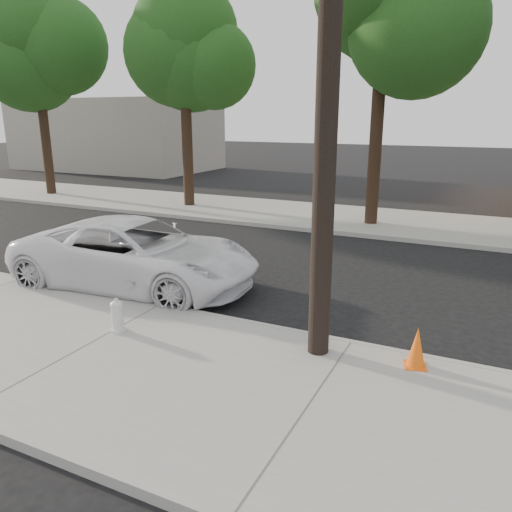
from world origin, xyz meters
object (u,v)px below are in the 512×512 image
object	(u,v)px
police_cruiser	(136,254)
traffic_cone	(417,348)
utility_pole	(329,55)
fire_hydrant	(117,316)

from	to	relation	value
police_cruiser	traffic_cone	size ratio (longest dim) A/B	9.05
utility_pole	fire_hydrant	distance (m)	5.57
utility_pole	traffic_cone	xyz separation A→B (m)	(1.52, 0.17, -4.24)
utility_pole	police_cruiser	bearing A→B (deg)	161.98
police_cruiser	fire_hydrant	world-z (taller)	police_cruiser
police_cruiser	fire_hydrant	xyz separation A→B (m)	(1.51, -2.43, -0.37)
utility_pole	traffic_cone	distance (m)	4.51
utility_pole	traffic_cone	size ratio (longest dim) A/B	14.14
police_cruiser	traffic_cone	world-z (taller)	police_cruiser
utility_pole	police_cruiser	world-z (taller)	utility_pole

